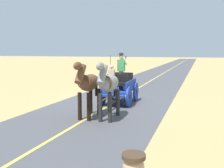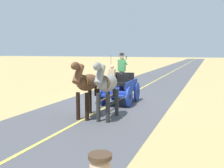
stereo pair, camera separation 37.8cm
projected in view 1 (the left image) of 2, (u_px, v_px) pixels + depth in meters
name	position (u px, v px, depth m)	size (l,w,h in m)	color
ground_plane	(113.00, 103.00, 12.75)	(200.00, 200.00, 0.00)	tan
road_surface	(113.00, 103.00, 12.75)	(5.53, 160.00, 0.01)	#4C4C51
road_centre_stripe	(113.00, 103.00, 12.75)	(0.12, 160.00, 0.00)	#DBCC4C
horse_drawn_carriage	(120.00, 87.00, 12.59)	(1.49, 4.51, 2.50)	#1E3899
horse_near_side	(109.00, 85.00, 9.53)	(0.63, 2.13, 2.21)	gray
horse_off_side	(88.00, 84.00, 9.77)	(0.62, 2.13, 2.21)	brown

